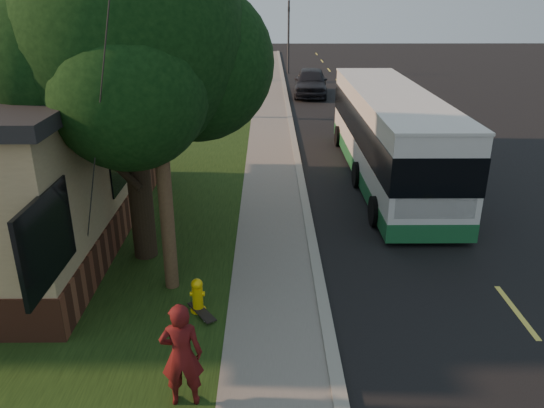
# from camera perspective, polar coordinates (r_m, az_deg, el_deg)

# --- Properties ---
(ground) EXTENTS (120.00, 120.00, 0.00)m
(ground) POSITION_cam_1_polar(r_m,az_deg,el_deg) (11.25, 5.62, -11.57)
(ground) COLOR black
(ground) RESTS_ON ground
(road) EXTENTS (8.00, 80.00, 0.01)m
(road) POSITION_cam_1_polar(r_m,az_deg,el_deg) (20.93, 13.84, 4.13)
(road) COLOR black
(road) RESTS_ON ground
(curb) EXTENTS (0.25, 80.00, 0.12)m
(curb) POSITION_cam_1_polar(r_m,az_deg,el_deg) (20.30, 2.82, 4.36)
(curb) COLOR gray
(curb) RESTS_ON ground
(sidewalk) EXTENTS (2.00, 80.00, 0.08)m
(sidewalk) POSITION_cam_1_polar(r_m,az_deg,el_deg) (20.28, -0.01, 4.31)
(sidewalk) COLOR slate
(sidewalk) RESTS_ON ground
(grass_verge) EXTENTS (5.00, 80.00, 0.07)m
(grass_verge) POSITION_cam_1_polar(r_m,az_deg,el_deg) (20.55, -9.84, 4.21)
(grass_verge) COLOR black
(grass_verge) RESTS_ON ground
(fire_hydrant) EXTENTS (0.32, 0.32, 0.74)m
(fire_hydrant) POSITION_cam_1_polar(r_m,az_deg,el_deg) (11.05, -8.02, -9.71)
(fire_hydrant) COLOR yellow
(fire_hydrant) RESTS_ON grass_verge
(utility_pole) EXTENTS (2.86, 3.21, 9.07)m
(utility_pole) POSITION_cam_1_polar(r_m,az_deg,el_deg) (10.65, -12.43, 13.02)
(utility_pole) COLOR #473321
(utility_pole) RESTS_ON ground
(leafy_tree) EXTENTS (6.30, 6.00, 7.80)m
(leafy_tree) POSITION_cam_1_polar(r_m,az_deg,el_deg) (12.38, -15.20, 16.48)
(leafy_tree) COLOR black
(leafy_tree) RESTS_ON grass_verge
(bare_tree_near) EXTENTS (1.38, 1.21, 4.31)m
(bare_tree_near) POSITION_cam_1_polar(r_m,az_deg,el_deg) (27.72, -5.48, 13.50)
(bare_tree_near) COLOR black
(bare_tree_near) RESTS_ON grass_verge
(bare_tree_far) EXTENTS (1.38, 1.21, 4.03)m
(bare_tree_far) POSITION_cam_1_polar(r_m,az_deg,el_deg) (39.58, -3.27, 15.88)
(bare_tree_far) COLOR black
(bare_tree_far) RESTS_ON grass_verge
(traffic_signal) EXTENTS (0.18, 0.22, 5.50)m
(traffic_signal) POSITION_cam_1_polar(r_m,az_deg,el_deg) (43.46, 1.79, 17.98)
(traffic_signal) COLOR #2D2D30
(traffic_signal) RESTS_ON ground
(transit_bus) EXTENTS (2.61, 11.31, 3.06)m
(transit_bus) POSITION_cam_1_polar(r_m,az_deg,el_deg) (18.89, 12.49, 7.48)
(transit_bus) COLOR silver
(transit_bus) RESTS_ON ground
(skateboarder) EXTENTS (0.69, 0.49, 1.81)m
(skateboarder) POSITION_cam_1_polar(r_m,az_deg,el_deg) (8.61, -9.70, -15.71)
(skateboarder) COLOR #4C0F10
(skateboarder) RESTS_ON grass_verge
(skateboard_main) EXTENTS (0.68, 0.86, 0.08)m
(skateboard_main) POSITION_cam_1_polar(r_m,az_deg,el_deg) (11.08, -7.57, -11.45)
(skateboard_main) COLOR black
(skateboard_main) RESTS_ON grass_verge
(dumpster) EXTENTS (1.89, 1.74, 1.34)m
(dumpster) POSITION_cam_1_polar(r_m,az_deg,el_deg) (19.52, -22.65, 3.94)
(dumpster) COLOR black
(dumpster) RESTS_ON building_lot
(distant_car) EXTENTS (2.41, 5.13, 1.70)m
(distant_car) POSITION_cam_1_polar(r_m,az_deg,el_deg) (34.32, 4.19, 12.97)
(distant_car) COLOR black
(distant_car) RESTS_ON ground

